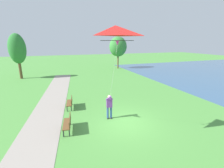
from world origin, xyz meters
name	(u,v)px	position (x,y,z in m)	size (l,w,h in m)	color
ground_plane	(125,123)	(0.00, 0.00, 0.00)	(120.00, 120.00, 0.00)	#4C8E3D
walkway_path	(44,121)	(-5.11, 2.00, 0.01)	(2.40, 32.00, 0.02)	gray
person_kite_flyer	(109,105)	(-0.77, 0.93, 1.05)	(0.52, 0.62, 1.83)	#232328
flying_kite	(116,36)	(-1.17, -1.25, 5.51)	(1.79, 2.30, 4.10)	red
park_bench_near_walkway	(68,123)	(-3.64, 0.30, 0.51)	(0.63, 1.54, 0.88)	brown
park_bench_far_walkway	(70,102)	(-3.19, 3.77, 0.51)	(0.63, 1.54, 0.88)	brown
tree_treeline_left	(118,47)	(8.00, 21.36, 4.35)	(3.57, 2.86, 6.33)	brown
tree_treeline_right	(17,49)	(-9.01, 17.38, 4.28)	(2.33, 2.02, 6.46)	brown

